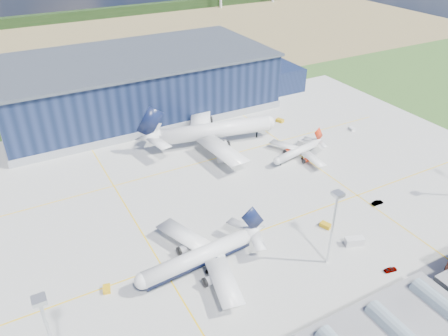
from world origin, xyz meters
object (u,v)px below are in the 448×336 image
gse_cart_a (352,129)px  gse_tug_c (280,121)px  light_mast_center (334,217)px  airliner_widebody (215,123)px  gse_van_b (305,144)px  airstair (217,254)px  gse_tug_a (326,225)px  hangar (142,85)px  gse_van_a (354,241)px  airliner_navy (198,250)px  gse_cart_b (223,140)px  car_a (391,269)px  light_mast_west (47,326)px  gse_tug_b (107,289)px  car_b (378,203)px  airliner_red (297,148)px

gse_cart_a → gse_tug_c: gse_tug_c is taller
light_mast_center → airliner_widebody: 76.23m
gse_van_b → airstair: bearing=-171.8°
gse_tug_a → hangar: bearing=78.3°
airstair → gse_van_a: bearing=-17.9°
gse_cart_a → gse_van_b: gse_van_b is taller
airliner_navy → gse_cart_b: (41.14, 61.86, -5.88)m
hangar → gse_tug_a: hangar is taller
hangar → light_mast_center: hangar is taller
light_mast_center → gse_van_a: (11.56, 1.93, -14.24)m
car_a → light_mast_west: bearing=92.9°
light_mast_center → gse_cart_a: bearing=42.8°
hangar → gse_tug_b: size_ratio=53.02×
gse_van_b → car_a: (-23.50, -67.30, -0.59)m
airstair → gse_tug_a: bearing=-3.6°
light_mast_center → gse_van_a: light_mast_center is taller
gse_tug_c → car_b: gse_tug_c is taller
airstair → airliner_navy: bearing=-167.2°
gse_tug_b → car_b: bearing=10.8°
airliner_navy → light_mast_center: bearing=151.1°
gse_tug_b → gse_tug_c: bearing=47.1°
gse_tug_a → car_a: bearing=-102.7°
gse_tug_a → gse_cart_b: size_ratio=1.06×
gse_tug_b → car_b: size_ratio=0.69×
gse_tug_b → car_b: (87.59, -5.56, 0.06)m
gse_van_b → gse_cart_a: bearing=-21.1°
gse_tug_c → car_a: 95.42m
gse_cart_b → car_b: gse_cart_b is taller
airliner_widebody → airstair: bearing=-106.2°
gse_tug_a → airliner_widebody: bearing=73.6°
light_mast_center → gse_tug_c: 91.34m
gse_van_a → hangar: bearing=30.0°
hangar → car_b: hangar is taller
hangar → airliner_navy: hangar is taller
gse_cart_a → airliner_red: bearing=-159.0°
airliner_red → car_b: bearing=86.0°
gse_tug_a → car_a: gse_tug_a is taller
gse_tug_b → gse_cart_b: bearing=56.2°
light_mast_center → gse_tug_b: bearing=161.4°
light_mast_center → car_a: 22.20m
airliner_red → gse_tug_b: 88.68m
airliner_navy → gse_van_b: 79.94m
airstair → car_b: size_ratio=1.39×
gse_cart_a → airstair: 98.64m
light_mast_center → gse_tug_b: 60.36m
gse_cart_a → car_a: gse_cart_a is taller
gse_cart_a → car_a: (-50.65, -69.29, -0.05)m
airstair → car_a: airstair is taller
gse_tug_b → car_a: (68.00, -29.43, 0.02)m
gse_tug_a → airstair: size_ratio=0.59×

